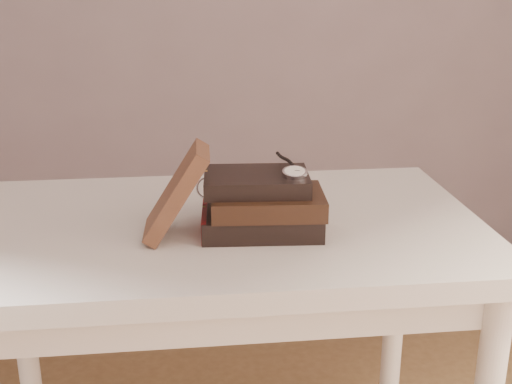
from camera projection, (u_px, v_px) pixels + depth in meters
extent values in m
cube|color=beige|center=(219.00, 231.00, 1.27)|extent=(1.00, 0.60, 0.04)
cube|color=white|center=(220.00, 259.00, 1.29)|extent=(0.88, 0.49, 0.08)
cylinder|color=white|center=(26.00, 346.00, 1.58)|extent=(0.05, 0.05, 0.71)
cylinder|color=white|center=(394.00, 323.00, 1.68)|extent=(0.05, 0.05, 0.71)
cube|color=black|center=(261.00, 220.00, 1.21)|extent=(0.22, 0.16, 0.04)
cube|color=beige|center=(263.00, 220.00, 1.21)|extent=(0.22, 0.15, 0.03)
cube|color=gold|center=(205.00, 217.00, 1.23)|extent=(0.01, 0.01, 0.04)
cube|color=#690909|center=(205.00, 221.00, 1.21)|extent=(0.02, 0.14, 0.04)
cube|color=black|center=(268.00, 202.00, 1.20)|extent=(0.21, 0.15, 0.04)
cube|color=beige|center=(269.00, 202.00, 1.20)|extent=(0.20, 0.14, 0.03)
cube|color=gold|center=(213.00, 199.00, 1.21)|extent=(0.01, 0.01, 0.04)
cube|color=black|center=(256.00, 182.00, 1.20)|extent=(0.20, 0.14, 0.03)
cube|color=beige|center=(258.00, 182.00, 1.20)|extent=(0.19, 0.13, 0.02)
cube|color=gold|center=(206.00, 179.00, 1.21)|extent=(0.01, 0.01, 0.03)
cube|color=#402418|center=(176.00, 192.00, 1.17)|extent=(0.12, 0.12, 0.17)
cylinder|color=silver|center=(295.00, 173.00, 1.17)|extent=(0.05, 0.05, 0.02)
cylinder|color=white|center=(295.00, 171.00, 1.17)|extent=(0.04, 0.04, 0.01)
torus|color=silver|center=(295.00, 171.00, 1.17)|extent=(0.04, 0.04, 0.01)
cylinder|color=silver|center=(293.00, 169.00, 1.20)|extent=(0.01, 0.01, 0.01)
cube|color=black|center=(294.00, 170.00, 1.18)|extent=(0.00, 0.01, 0.00)
cube|color=black|center=(297.00, 171.00, 1.17)|extent=(0.01, 0.00, 0.00)
sphere|color=black|center=(293.00, 165.00, 1.20)|extent=(0.01, 0.01, 0.01)
sphere|color=black|center=(291.00, 163.00, 1.21)|extent=(0.01, 0.01, 0.01)
sphere|color=black|center=(289.00, 161.00, 1.22)|extent=(0.01, 0.01, 0.01)
sphere|color=black|center=(287.00, 160.00, 1.23)|extent=(0.01, 0.01, 0.01)
sphere|color=black|center=(286.00, 159.00, 1.24)|extent=(0.01, 0.01, 0.01)
sphere|color=black|center=(284.00, 158.00, 1.25)|extent=(0.01, 0.01, 0.01)
sphere|color=black|center=(282.00, 158.00, 1.26)|extent=(0.01, 0.01, 0.01)
sphere|color=black|center=(281.00, 157.00, 1.27)|extent=(0.01, 0.01, 0.01)
sphere|color=black|center=(279.00, 155.00, 1.27)|extent=(0.01, 0.01, 0.01)
sphere|color=black|center=(278.00, 153.00, 1.28)|extent=(0.01, 0.01, 0.01)
torus|color=silver|center=(207.00, 188.00, 1.26)|extent=(0.04, 0.02, 0.04)
torus|color=silver|center=(232.00, 188.00, 1.26)|extent=(0.04, 0.02, 0.04)
cylinder|color=silver|center=(220.00, 186.00, 1.26)|extent=(0.01, 0.00, 0.00)
cylinder|color=silver|center=(198.00, 183.00, 1.31)|extent=(0.01, 0.10, 0.02)
cylinder|color=silver|center=(242.00, 182.00, 1.31)|extent=(0.01, 0.10, 0.02)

